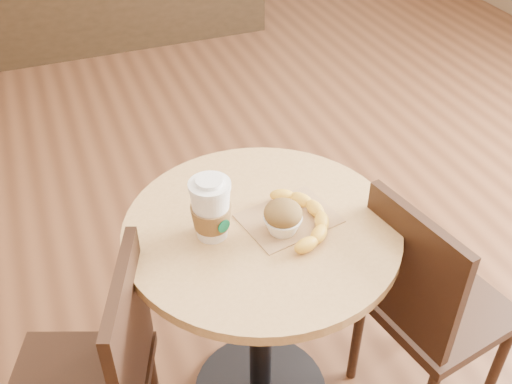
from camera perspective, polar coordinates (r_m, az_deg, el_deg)
cafe_table at (r=1.70m, az=0.50°, el=-8.44°), size 0.73×0.73×0.75m
chair_left at (r=1.65m, az=-14.86°, el=-17.04°), size 0.47×0.47×0.83m
chair_right at (r=1.83m, az=15.95°, el=-10.20°), size 0.43×0.43×0.83m
kraft_bag at (r=1.58m, az=3.13°, el=-2.51°), size 0.27×0.22×0.00m
coffee_cup at (r=1.48m, az=-4.31°, el=-1.79°), size 0.10×0.11×0.17m
muffin at (r=1.51m, az=2.58°, el=-2.44°), size 0.10×0.10×0.09m
banana at (r=1.56m, az=4.59°, el=-2.33°), size 0.20×0.29×0.04m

